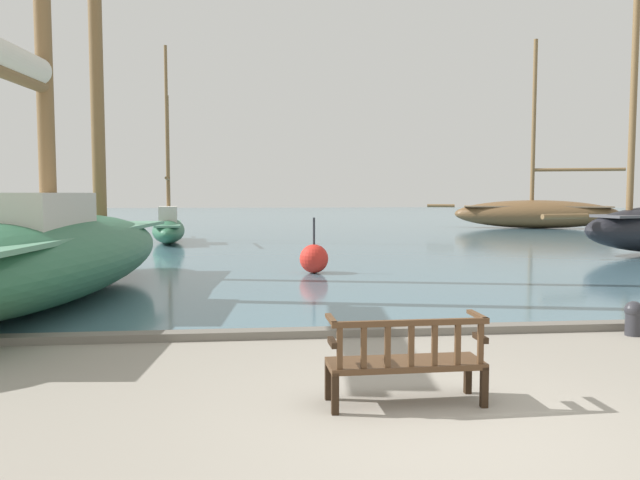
{
  "coord_description": "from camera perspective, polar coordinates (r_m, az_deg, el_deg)",
  "views": [
    {
      "loc": [
        -1.74,
        -5.41,
        2.17
      ],
      "look_at": [
        -0.1,
        10.0,
        1.0
      ],
      "focal_mm": 35.0,
      "sensor_mm": 36.0,
      "label": 1
    }
  ],
  "objects": [
    {
      "name": "channel_buoy",
      "position": [
        16.29,
        -0.56,
        -1.7
      ],
      "size": [
        0.75,
        0.75,
        1.45
      ],
      "color": "red",
      "rests_on": "harbor_water"
    },
    {
      "name": "sailboat_far_starboard",
      "position": [
        39.18,
        19.12,
        2.39
      ],
      "size": [
        10.91,
        5.29,
        11.04
      ],
      "color": "brown",
      "rests_on": "harbor_water"
    },
    {
      "name": "ground_plane",
      "position": [
        6.09,
        11.44,
        -16.67
      ],
      "size": [
        160.0,
        160.0,
        0.0
      ],
      "primitive_type": "plane",
      "color": "gray"
    },
    {
      "name": "sailboat_nearest_port",
      "position": [
        13.14,
        -24.01,
        0.01
      ],
      "size": [
        4.18,
        11.13,
        14.77
      ],
      "color": "#2D6647",
      "rests_on": "harbor_water"
    },
    {
      "name": "park_bench",
      "position": [
        6.55,
        7.87,
        -10.78
      ],
      "size": [
        1.61,
        0.57,
        0.92
      ],
      "color": "black",
      "rests_on": "ground"
    },
    {
      "name": "harbor_water",
      "position": [
        49.49,
        -4.05,
        1.84
      ],
      "size": [
        100.0,
        80.0,
        0.08
      ],
      "primitive_type": "cube",
      "color": "slate",
      "rests_on": "ground"
    },
    {
      "name": "sailboat_distant_harbor",
      "position": [
        27.05,
        -13.68,
        1.22
      ],
      "size": [
        1.93,
        6.75,
        8.21
      ],
      "color": "#2D6647",
      "rests_on": "harbor_water"
    },
    {
      "name": "quay_edge_kerb",
      "position": [
        9.66,
        4.5,
        -8.32
      ],
      "size": [
        40.0,
        0.3,
        0.12
      ],
      "primitive_type": "cube",
      "color": "slate",
      "rests_on": "ground"
    },
    {
      "name": "mooring_bollard",
      "position": [
        10.69,
        26.74,
        -6.28
      ],
      "size": [
        0.27,
        0.27,
        0.53
      ],
      "color": "#2D2D33",
      "rests_on": "ground"
    }
  ]
}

